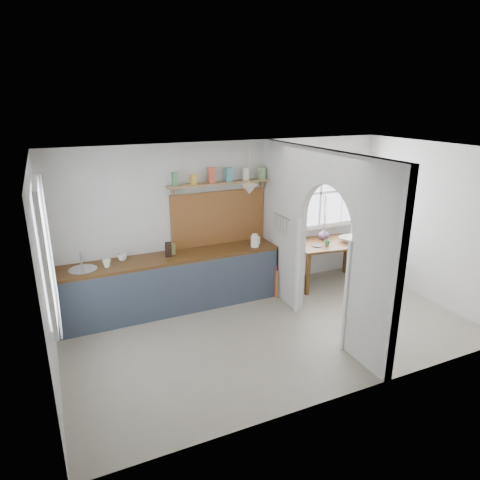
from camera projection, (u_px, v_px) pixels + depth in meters
name	position (u px, v px, depth m)	size (l,w,h in m)	color
floor	(273.00, 331.00, 6.26)	(5.80, 3.20, 0.01)	gray
ceiling	(278.00, 151.00, 5.45)	(5.80, 3.20, 0.01)	#BAB8AF
walls	(275.00, 247.00, 5.85)	(5.81, 3.21, 2.60)	#BAB8AF
partition	(316.00, 229.00, 6.13)	(0.12, 3.20, 2.60)	#BAB8AF
kitchen_window	(43.00, 253.00, 4.62)	(0.10, 1.16, 1.50)	white
nook_window	(321.00, 193.00, 7.82)	(1.76, 0.10, 1.30)	white
counter	(172.00, 282.00, 6.82)	(3.50, 0.60, 0.90)	#482D1A
sink	(83.00, 270.00, 6.15)	(0.40, 0.40, 0.02)	silver
backsplash	(219.00, 218.00, 7.12)	(1.65, 0.03, 0.90)	brown
shelf	(220.00, 180.00, 6.84)	(1.75, 0.20, 0.21)	olive
pendant_lamp	(249.00, 189.00, 6.73)	(0.26, 0.26, 0.16)	silver
utensil_rail	(282.00, 216.00, 6.82)	(0.02, 0.02, 0.50)	silver
dining_table	(328.00, 263.00, 7.79)	(1.26, 0.84, 0.79)	#482D1A
chair_left	(284.00, 266.00, 7.43)	(0.43, 0.43, 0.94)	silver
chair_right	(367.00, 251.00, 8.10)	(0.46, 0.46, 1.00)	silver
kettle	(255.00, 240.00, 7.07)	(0.18, 0.14, 0.22)	white
mug_a	(107.00, 263.00, 6.22)	(0.12, 0.12, 0.11)	white
mug_b	(122.00, 257.00, 6.47)	(0.14, 0.14, 0.11)	silver
knife_block	(168.00, 249.00, 6.65)	(0.10, 0.13, 0.21)	#311D14
jar	(172.00, 249.00, 6.73)	(0.11, 0.11, 0.17)	olive
towel_magenta	(275.00, 282.00, 7.26)	(0.02, 0.03, 0.58)	#D0355B
towel_orange	(277.00, 285.00, 7.22)	(0.02, 0.03, 0.49)	orange
bowl	(349.00, 239.00, 7.70)	(0.34, 0.34, 0.08)	silver
table_cup	(327.00, 243.00, 7.48)	(0.11, 0.11, 0.10)	#407348
plate	(317.00, 246.00, 7.47)	(0.19, 0.19, 0.02)	black
vase	(324.00, 234.00, 7.80)	(0.20, 0.20, 0.21)	#573B5D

